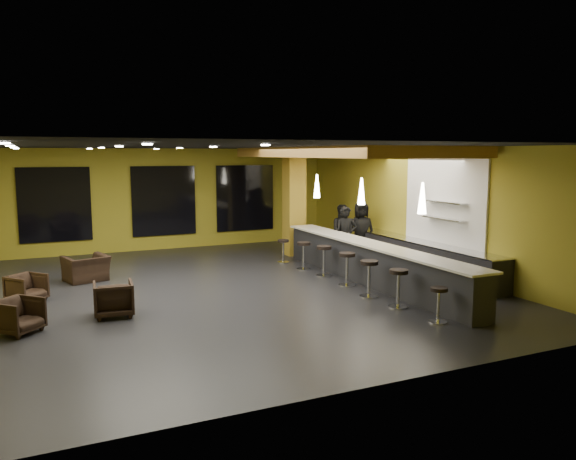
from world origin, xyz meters
name	(u,v)px	position (x,y,z in m)	size (l,w,h in m)	color
floor	(223,291)	(0.00, 0.00, -0.05)	(12.00, 13.00, 0.10)	black
ceiling	(221,144)	(0.00, 0.00, 3.55)	(12.00, 13.00, 0.10)	black
wall_back	(163,199)	(0.00, 6.55, 1.75)	(12.00, 0.10, 3.50)	olive
wall_front	(370,269)	(0.00, -6.55, 1.75)	(12.00, 0.10, 3.50)	olive
wall_right	(423,209)	(6.05, 0.00, 1.75)	(0.10, 13.00, 3.50)	olive
wood_soffit	(344,152)	(4.00, 1.00, 3.36)	(3.60, 8.00, 0.28)	#B97F36
window_left	(55,205)	(-3.50, 6.44, 1.70)	(2.20, 0.06, 2.40)	black
window_center	(164,201)	(0.00, 6.44, 1.70)	(2.20, 0.06, 2.40)	black
window_right	(245,198)	(3.00, 6.44, 1.70)	(2.20, 0.06, 2.40)	black
tile_backsplash	(444,203)	(5.96, -1.00, 2.00)	(0.06, 3.20, 2.40)	white
bar_counter	(371,264)	(3.65, -1.00, 0.50)	(0.60, 8.00, 1.00)	black
bar_top	(371,244)	(3.65, -1.00, 1.02)	(0.78, 8.10, 0.05)	beige
prep_counter	(421,258)	(5.65, -0.50, 0.43)	(0.70, 6.00, 0.86)	black
prep_top	(422,242)	(5.65, -0.50, 0.89)	(0.72, 6.00, 0.03)	silver
wall_shelf_lower	(444,219)	(5.82, -1.20, 1.60)	(0.30, 1.50, 0.03)	silver
wall_shelf_upper	(445,202)	(5.82, -1.20, 2.05)	(0.30, 1.50, 0.03)	silver
column	(294,202)	(3.65, 3.60, 1.75)	(0.60, 0.60, 3.50)	olive
pendant_0	(422,198)	(3.65, -3.00, 2.35)	(0.20, 0.20, 0.70)	white
pendant_1	(361,191)	(3.65, -0.50, 2.35)	(0.20, 0.20, 0.70)	white
pendant_2	(317,186)	(3.65, 2.00, 2.35)	(0.20, 0.20, 0.70)	white
staff_a	(346,236)	(4.26, 1.29, 0.89)	(0.65, 0.42, 1.78)	black
staff_b	(343,232)	(4.81, 2.37, 0.86)	(0.83, 0.65, 1.72)	black
staff_c	(361,231)	(5.25, 2.02, 0.91)	(0.89, 0.58, 1.81)	black
armchair_a	(18,316)	(-4.54, -1.70, 0.33)	(0.71, 0.73, 0.66)	black
armchair_b	(113,299)	(-2.77, -1.27, 0.36)	(0.77, 0.80, 0.73)	black
armchair_c	(27,288)	(-4.40, 0.68, 0.32)	(0.68, 0.70, 0.64)	black
armchair_d	(86,268)	(-2.98, 2.35, 0.34)	(1.04, 0.91, 0.68)	black
bar_stool_0	(439,300)	(3.00, -4.44, 0.46)	(0.36, 0.36, 0.71)	silver
bar_stool_1	(398,283)	(2.93, -3.19, 0.54)	(0.43, 0.43, 0.84)	silver
bar_stool_2	(369,274)	(2.86, -2.15, 0.55)	(0.44, 0.44, 0.86)	silver
bar_stool_3	(347,265)	(2.97, -0.97, 0.54)	(0.43, 0.43, 0.85)	silver
bar_stool_4	(324,257)	(2.97, 0.26, 0.54)	(0.42, 0.42, 0.84)	silver
bar_stool_5	(304,252)	(2.86, 1.28, 0.51)	(0.41, 0.41, 0.80)	silver
bar_stool_6	(283,248)	(2.75, 2.47, 0.46)	(0.36, 0.36, 0.71)	silver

